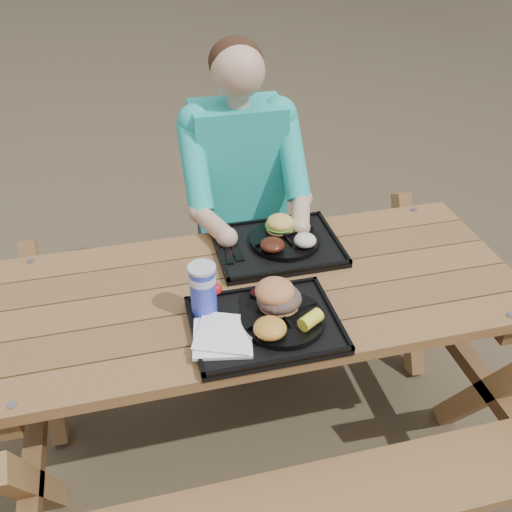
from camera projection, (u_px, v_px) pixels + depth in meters
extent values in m
plane|color=#999999|center=(256.00, 429.00, 2.36)|extent=(60.00, 60.00, 0.00)
cube|color=black|center=(265.00, 326.00, 1.75)|extent=(0.45, 0.35, 0.02)
cube|color=black|center=(277.00, 247.00, 2.10)|extent=(0.45, 0.35, 0.02)
cylinder|color=black|center=(283.00, 319.00, 1.75)|extent=(0.26, 0.26, 0.02)
cylinder|color=black|center=(285.00, 240.00, 2.11)|extent=(0.26, 0.26, 0.02)
cube|color=white|center=(222.00, 337.00, 1.69)|extent=(0.20, 0.20, 0.02)
cylinder|color=#1B2ED0|center=(203.00, 291.00, 1.75)|extent=(0.08, 0.08, 0.16)
cylinder|color=#340705|center=(257.00, 295.00, 1.84)|extent=(0.05, 0.05, 0.03)
cylinder|color=yellow|center=(274.00, 291.00, 1.85)|extent=(0.05, 0.05, 0.03)
ellipsoid|color=gold|center=(270.00, 328.00, 1.66)|extent=(0.10, 0.10, 0.05)
cube|color=black|center=(235.00, 248.00, 2.08)|extent=(0.04, 0.17, 0.01)
ellipsoid|color=#44190D|center=(272.00, 245.00, 2.03)|extent=(0.09, 0.09, 0.04)
ellipsoid|color=#F1E4CC|center=(305.00, 240.00, 2.05)|extent=(0.08, 0.08, 0.04)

